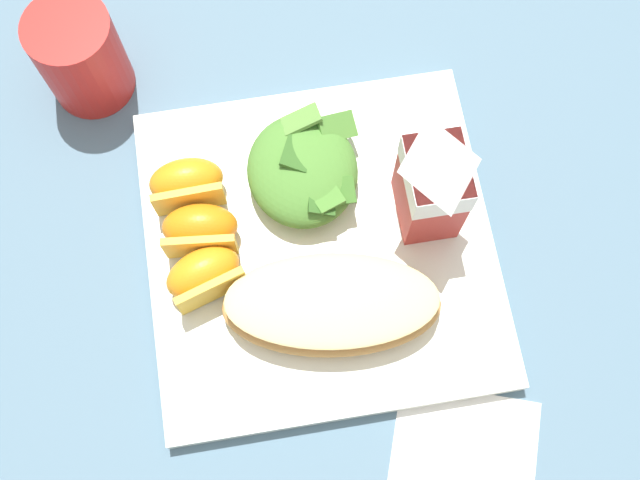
# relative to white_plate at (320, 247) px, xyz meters

# --- Properties ---
(ground) EXTENTS (3.00, 3.00, 0.00)m
(ground) POSITION_rel_white_plate_xyz_m (0.00, 0.00, -0.01)
(ground) COLOR slate
(white_plate) EXTENTS (0.28, 0.28, 0.02)m
(white_plate) POSITION_rel_white_plate_xyz_m (0.00, 0.00, 0.00)
(white_plate) COLOR white
(white_plate) RESTS_ON ground
(cheesy_pizza_bread) EXTENTS (0.10, 0.18, 0.04)m
(cheesy_pizza_bread) POSITION_rel_white_plate_xyz_m (0.06, -0.00, 0.03)
(cheesy_pizza_bread) COLOR tan
(cheesy_pizza_bread) RESTS_ON white_plate
(green_salad_pile) EXTENTS (0.10, 0.10, 0.05)m
(green_salad_pile) POSITION_rel_white_plate_xyz_m (-0.06, -0.00, 0.03)
(green_salad_pile) COLOR #4C8433
(green_salad_pile) RESTS_ON white_plate
(milk_carton) EXTENTS (0.06, 0.04, 0.11)m
(milk_carton) POSITION_rel_white_plate_xyz_m (-0.02, 0.09, 0.07)
(milk_carton) COLOR #B7332D
(milk_carton) RESTS_ON white_plate
(orange_wedge_front) EXTENTS (0.04, 0.06, 0.04)m
(orange_wedge_front) POSITION_rel_white_plate_xyz_m (-0.06, -0.10, 0.03)
(orange_wedge_front) COLOR orange
(orange_wedge_front) RESTS_ON white_plate
(orange_wedge_middle) EXTENTS (0.04, 0.06, 0.04)m
(orange_wedge_middle) POSITION_rel_white_plate_xyz_m (-0.02, -0.09, 0.03)
(orange_wedge_middle) COLOR orange
(orange_wedge_middle) RESTS_ON white_plate
(orange_wedge_rear) EXTENTS (0.05, 0.07, 0.04)m
(orange_wedge_rear) POSITION_rel_white_plate_xyz_m (0.02, -0.09, 0.03)
(orange_wedge_rear) COLOR orange
(orange_wedge_rear) RESTS_ON white_plate
(paper_napkin) EXTENTS (0.14, 0.14, 0.00)m
(paper_napkin) POSITION_rel_white_plate_xyz_m (0.19, 0.08, -0.01)
(paper_napkin) COLOR white
(paper_napkin) RESTS_ON ground
(drinking_red_cup) EXTENTS (0.07, 0.07, 0.09)m
(drinking_red_cup) POSITION_rel_white_plate_xyz_m (-0.19, -0.17, 0.04)
(drinking_red_cup) COLOR red
(drinking_red_cup) RESTS_ON ground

